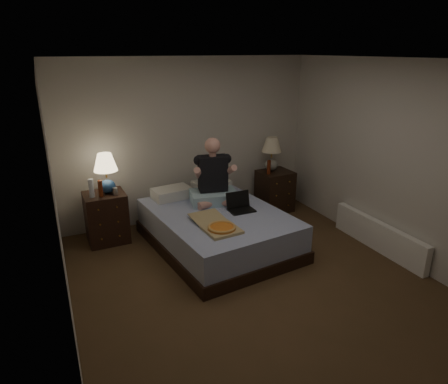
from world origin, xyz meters
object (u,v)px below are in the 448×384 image
soda_can (115,191)px  beer_bottle_left (100,189)px  lamp_left (106,173)px  beer_bottle_right (269,167)px  person (213,171)px  pizza_box (222,228)px  lamp_right (271,154)px  laptop (242,203)px  radiator (378,236)px  nightstand_right (275,191)px  bed (218,229)px  nightstand_left (106,217)px  water_bottle (91,188)px

soda_can → beer_bottle_left: beer_bottle_left is taller
lamp_left → beer_bottle_right: lamp_left is taller
person → pizza_box: bearing=-96.0°
lamp_left → pizza_box: bearing=-51.5°
beer_bottle_left → pizza_box: beer_bottle_left is taller
lamp_right → soda_can: (-2.58, -0.22, -0.20)m
laptop → radiator: laptop is taller
beer_bottle_left → laptop: size_ratio=0.68×
lamp_right → soda_can: 2.60m
lamp_left → person: (1.39, -0.46, -0.01)m
nightstand_right → lamp_right: 0.63m
lamp_left → lamp_right: size_ratio=1.00×
lamp_right → beer_bottle_left: lamp_right is taller
bed → nightstand_left: nightstand_left is taller
lamp_left → water_bottle: (-0.22, -0.09, -0.16)m
bed → beer_bottle_right: beer_bottle_right is taller
nightstand_left → laptop: size_ratio=2.10×
bed → lamp_left: size_ratio=3.68×
water_bottle → nightstand_right: bearing=1.9°
laptop → soda_can: bearing=152.3°
lamp_left → radiator: (3.25, -1.80, -0.79)m
bed → beer_bottle_right: 1.53m
nightstand_right → person: bearing=-163.7°
nightstand_left → person: (1.45, -0.45, 0.62)m
lamp_left → soda_can: bearing=-56.3°
nightstand_left → nightstand_right: (2.76, 0.02, -0.02)m
water_bottle → beer_bottle_left: size_ratio=1.09×
nightstand_right → beer_bottle_right: (-0.18, -0.07, 0.46)m
nightstand_right → lamp_left: size_ratio=1.22×
nightstand_right → pizza_box: bearing=-142.1°
lamp_right → person: person is taller
pizza_box → radiator: size_ratio=0.47×
nightstand_right → bed: bearing=-153.1°
nightstand_right → beer_bottle_right: bearing=-161.1°
lamp_left → radiator: 3.80m
nightstand_right → water_bottle: bearing=178.5°
person → laptop: (0.21, -0.46, -0.34)m
soda_can → bed: bearing=-29.4°
water_bottle → bed: bearing=-25.4°
lamp_right → water_bottle: 2.89m
beer_bottle_right → laptop: size_ratio=0.68×
lamp_right → beer_bottle_right: bearing=-130.4°
bed → laptop: (0.30, -0.11, 0.38)m
nightstand_right → lamp_right: bearing=109.9°
nightstand_right → lamp_left: bearing=176.8°
beer_bottle_left → pizza_box: 1.78m
nightstand_right → pizza_box: nightstand_right is taller
soda_can → pizza_box: 1.65m
nightstand_left → lamp_right: (2.72, 0.11, 0.61)m
nightstand_right → water_bottle: size_ratio=2.73×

